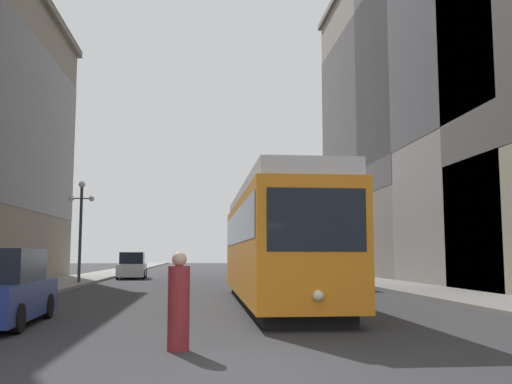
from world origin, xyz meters
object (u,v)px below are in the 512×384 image
at_px(transit_bus, 289,250).
at_px(lamp_post_left_far, 81,216).
at_px(streetcar, 275,242).
at_px(parked_car_left_near, 132,266).
at_px(pedestrian_crossing_near, 179,304).

height_order(transit_bus, lamp_post_left_far, lamp_post_left_far).
xyz_separation_m(streetcar, lamp_post_left_far, (-9.19, 12.97, 1.72)).
relative_size(streetcar, transit_bus, 1.10).
xyz_separation_m(parked_car_left_near, pedestrian_crossing_near, (4.42, -30.02, -0.04)).
xyz_separation_m(streetcar, parked_car_left_near, (-7.30, 21.09, -1.26)).
height_order(pedestrian_crossing_near, lamp_post_left_far, lamp_post_left_far).
distance_m(parked_car_left_near, lamp_post_left_far, 8.86).
distance_m(streetcar, pedestrian_crossing_near, 9.47).
distance_m(transit_bus, lamp_post_left_far, 12.36).
bearing_deg(streetcar, transit_bus, 79.17).
distance_m(transit_bus, pedestrian_crossing_near, 24.75).
relative_size(pedestrian_crossing_near, lamp_post_left_far, 0.31).
height_order(streetcar, transit_bus, streetcar).
height_order(streetcar, pedestrian_crossing_near, streetcar).
relative_size(streetcar, pedestrian_crossing_near, 8.19).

